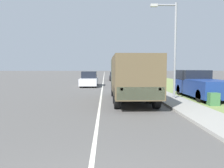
% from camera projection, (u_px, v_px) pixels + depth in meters
% --- Properties ---
extents(ground_plane, '(180.00, 180.00, 0.00)m').
position_uv_depth(ground_plane, '(104.00, 78.00, 42.02)').
color(ground_plane, '#565451').
extents(lane_centre_stripe, '(0.12, 120.00, 0.00)m').
position_uv_depth(lane_centre_stripe, '(104.00, 78.00, 42.02)').
color(lane_centre_stripe, silver).
rests_on(lane_centre_stripe, ground).
extents(sidewalk_right, '(1.80, 120.00, 0.12)m').
position_uv_depth(sidewalk_right, '(127.00, 78.00, 42.16)').
color(sidewalk_right, '#9E9B93').
rests_on(sidewalk_right, ground).
extents(grass_strip_right, '(7.00, 120.00, 0.02)m').
position_uv_depth(grass_strip_right, '(149.00, 78.00, 42.30)').
color(grass_strip_right, olive).
rests_on(grass_strip_right, ground).
extents(military_truck, '(2.30, 7.23, 2.74)m').
position_uv_depth(military_truck, '(131.00, 76.00, 13.29)').
color(military_truck, '#474C38').
rests_on(military_truck, ground).
extents(car_nearest_ahead, '(1.82, 4.89, 1.65)m').
position_uv_depth(car_nearest_ahead, '(89.00, 80.00, 24.37)').
color(car_nearest_ahead, silver).
rests_on(car_nearest_ahead, ground).
extents(car_second_ahead, '(1.91, 4.45, 1.40)m').
position_uv_depth(car_second_ahead, '(115.00, 76.00, 35.13)').
color(car_second_ahead, black).
rests_on(car_second_ahead, ground).
extents(pickup_truck, '(2.04, 5.42, 1.87)m').
position_uv_depth(pickup_truck, '(200.00, 85.00, 15.01)').
color(pickup_truck, navy).
rests_on(pickup_truck, grass_strip_right).
extents(lamp_post, '(1.69, 0.24, 6.02)m').
position_uv_depth(lamp_post, '(172.00, 41.00, 13.81)').
color(lamp_post, gray).
rests_on(lamp_post, sidewalk_right).
extents(utility_box, '(0.55, 0.45, 0.70)m').
position_uv_depth(utility_box, '(213.00, 99.00, 11.89)').
color(utility_box, '#3D7042').
rests_on(utility_box, grass_strip_right).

